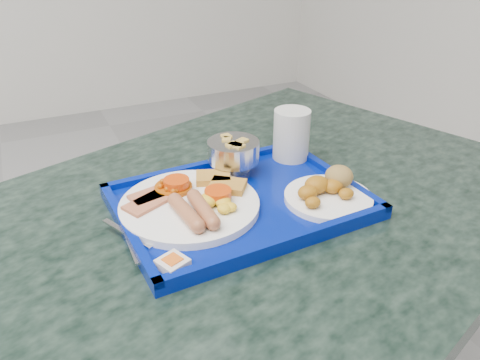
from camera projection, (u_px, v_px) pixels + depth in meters
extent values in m
cylinder|color=slate|center=(241.00, 357.00, 1.00)|extent=(0.11, 0.11, 0.67)
cube|color=black|center=(242.00, 218.00, 0.83)|extent=(1.38, 1.13, 0.04)
cube|color=#021683|center=(240.00, 203.00, 0.82)|extent=(0.43, 0.32, 0.01)
cube|color=#021683|center=(206.00, 164.00, 0.93)|extent=(0.42, 0.03, 0.01)
cube|color=#021683|center=(285.00, 241.00, 0.70)|extent=(0.42, 0.03, 0.01)
cube|color=#021683|center=(332.00, 172.00, 0.90)|extent=(0.03, 0.31, 0.01)
cube|color=#021683|center=(127.00, 228.00, 0.73)|extent=(0.03, 0.31, 0.01)
cylinder|color=white|center=(190.00, 205.00, 0.79)|extent=(0.24, 0.24, 0.01)
cube|color=#D27554|center=(153.00, 194.00, 0.80)|extent=(0.09, 0.06, 0.01)
cube|color=#D27554|center=(148.00, 203.00, 0.78)|extent=(0.09, 0.07, 0.01)
cylinder|color=#A84B07|center=(173.00, 187.00, 0.82)|extent=(0.07, 0.07, 0.01)
sphere|color=#A84B07|center=(160.00, 186.00, 0.81)|extent=(0.01, 0.01, 0.01)
sphere|color=#A84B07|center=(185.00, 184.00, 0.82)|extent=(0.01, 0.01, 0.01)
sphere|color=#A84B07|center=(167.00, 189.00, 0.80)|extent=(0.01, 0.01, 0.01)
sphere|color=#A84B07|center=(162.00, 181.00, 0.83)|extent=(0.01, 0.01, 0.01)
sphere|color=#A84B07|center=(178.00, 180.00, 0.83)|extent=(0.01, 0.01, 0.01)
sphere|color=#A84B07|center=(177.00, 189.00, 0.80)|extent=(0.01, 0.01, 0.01)
sphere|color=#A84B07|center=(168.00, 186.00, 0.81)|extent=(0.01, 0.01, 0.01)
sphere|color=#A84B07|center=(181.00, 183.00, 0.82)|extent=(0.01, 0.01, 0.01)
sphere|color=#A84B07|center=(174.00, 191.00, 0.80)|extent=(0.01, 0.01, 0.01)
sphere|color=#A84B07|center=(176.00, 190.00, 0.80)|extent=(0.01, 0.01, 0.01)
sphere|color=#A84B07|center=(187.00, 183.00, 0.82)|extent=(0.01, 0.01, 0.01)
sphere|color=#A84B07|center=(166.00, 184.00, 0.82)|extent=(0.01, 0.01, 0.01)
sphere|color=#A84B07|center=(178.00, 177.00, 0.84)|extent=(0.01, 0.01, 0.01)
sphere|color=#A84B07|center=(168.00, 179.00, 0.83)|extent=(0.01, 0.01, 0.01)
sphere|color=#A84B07|center=(171.00, 180.00, 0.83)|extent=(0.01, 0.01, 0.01)
sphere|color=#A84B07|center=(172.00, 184.00, 0.82)|extent=(0.01, 0.01, 0.01)
cube|color=#B1792C|center=(213.00, 178.00, 0.85)|extent=(0.07, 0.06, 0.01)
cube|color=#B1792C|center=(228.00, 186.00, 0.82)|extent=(0.08, 0.07, 0.01)
cylinder|color=brown|center=(186.00, 212.00, 0.74)|extent=(0.03, 0.09, 0.02)
cylinder|color=brown|center=(203.00, 209.00, 0.74)|extent=(0.03, 0.09, 0.02)
ellipsoid|color=yellow|center=(208.00, 199.00, 0.78)|extent=(0.03, 0.03, 0.02)
ellipsoid|color=yellow|center=(207.00, 202.00, 0.77)|extent=(0.03, 0.03, 0.02)
ellipsoid|color=yellow|center=(208.00, 199.00, 0.78)|extent=(0.02, 0.02, 0.01)
ellipsoid|color=yellow|center=(224.00, 209.00, 0.75)|extent=(0.02, 0.02, 0.02)
ellipsoid|color=yellow|center=(223.00, 202.00, 0.77)|extent=(0.03, 0.03, 0.02)
ellipsoid|color=yellow|center=(231.00, 207.00, 0.76)|extent=(0.02, 0.02, 0.01)
ellipsoid|color=yellow|center=(228.00, 206.00, 0.76)|extent=(0.02, 0.02, 0.01)
ellipsoid|color=yellow|center=(219.00, 194.00, 0.79)|extent=(0.03, 0.03, 0.02)
ellipsoid|color=yellow|center=(219.00, 196.00, 0.79)|extent=(0.03, 0.03, 0.02)
ellipsoid|color=yellow|center=(212.00, 192.00, 0.80)|extent=(0.03, 0.03, 0.02)
cylinder|color=#B32D04|center=(176.00, 182.00, 0.81)|extent=(0.05, 0.05, 0.01)
cylinder|color=#B32D04|center=(218.00, 193.00, 0.78)|extent=(0.05, 0.05, 0.01)
cylinder|color=white|center=(328.00, 198.00, 0.81)|extent=(0.15, 0.15, 0.01)
ellipsoid|color=#A46513|center=(346.00, 194.00, 0.80)|extent=(0.03, 0.02, 0.02)
ellipsoid|color=#A46513|center=(333.00, 186.00, 0.81)|extent=(0.04, 0.03, 0.02)
ellipsoid|color=#A46513|center=(317.00, 185.00, 0.81)|extent=(0.05, 0.04, 0.03)
ellipsoid|color=#A46513|center=(308.00, 192.00, 0.79)|extent=(0.04, 0.03, 0.02)
ellipsoid|color=#A46513|center=(313.00, 203.00, 0.77)|extent=(0.03, 0.02, 0.02)
ellipsoid|color=olive|center=(339.00, 176.00, 0.83)|extent=(0.05, 0.05, 0.04)
cylinder|color=#BABABC|center=(234.00, 171.00, 0.91)|extent=(0.06, 0.06, 0.01)
cylinder|color=#BABABC|center=(233.00, 165.00, 0.90)|extent=(0.02, 0.02, 0.02)
cylinder|color=#BABABC|center=(233.00, 151.00, 0.89)|extent=(0.10, 0.10, 0.04)
cube|color=gold|center=(227.00, 141.00, 0.89)|extent=(0.02, 0.02, 0.01)
cube|color=gold|center=(243.00, 143.00, 0.88)|extent=(0.02, 0.02, 0.01)
cube|color=gold|center=(226.00, 139.00, 0.90)|extent=(0.02, 0.02, 0.01)
cube|color=gold|center=(239.00, 149.00, 0.86)|extent=(0.02, 0.02, 0.01)
cube|color=gold|center=(232.00, 147.00, 0.86)|extent=(0.02, 0.02, 0.01)
cube|color=gold|center=(237.00, 148.00, 0.86)|extent=(0.02, 0.02, 0.01)
cube|color=gold|center=(238.00, 147.00, 0.87)|extent=(0.02, 0.02, 0.01)
cube|color=gold|center=(234.00, 147.00, 0.87)|extent=(0.02, 0.02, 0.01)
cylinder|color=silver|center=(291.00, 134.00, 0.94)|extent=(0.07, 0.07, 0.10)
cylinder|color=#CA660B|center=(293.00, 113.00, 0.92)|extent=(0.06, 0.06, 0.01)
cube|color=#BABABC|center=(127.00, 233.00, 0.73)|extent=(0.06, 0.11, 0.00)
ellipsoid|color=#BABABC|center=(136.00, 206.00, 0.79)|extent=(0.04, 0.04, 0.01)
cube|color=#BABABC|center=(127.00, 232.00, 0.73)|extent=(0.02, 0.17, 0.00)
cube|color=silver|center=(173.00, 264.00, 0.65)|extent=(0.05, 0.05, 0.01)
cube|color=orange|center=(172.00, 259.00, 0.65)|extent=(0.03, 0.03, 0.00)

